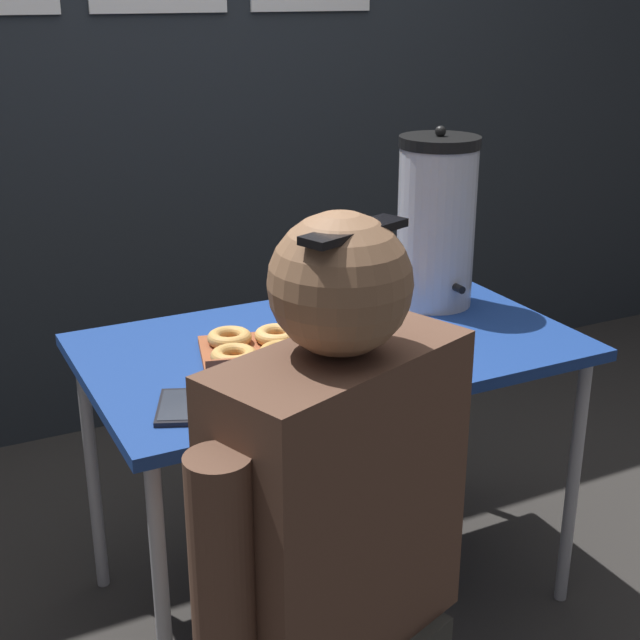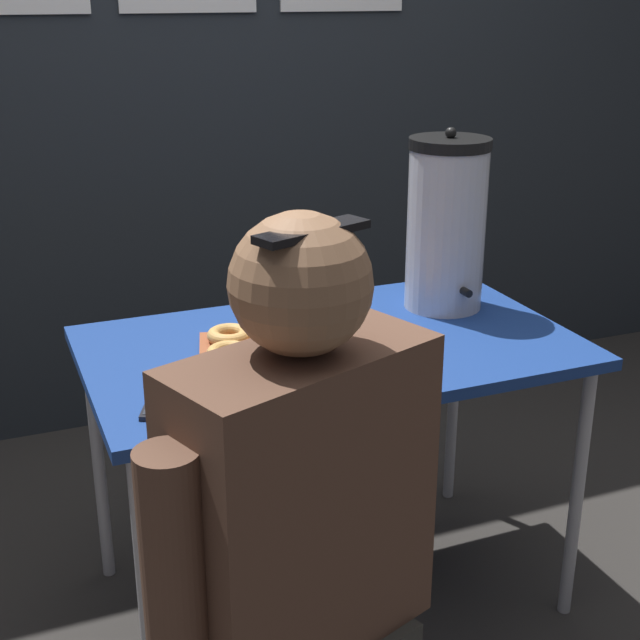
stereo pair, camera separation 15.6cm
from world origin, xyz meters
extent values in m
plane|color=#2D2B28|center=(0.00, 0.00, 0.00)|extent=(12.00, 12.00, 0.00)
cube|color=#23282D|center=(0.00, 1.26, 1.29)|extent=(6.00, 0.10, 2.58)
cube|color=navy|center=(0.00, 0.00, 0.70)|extent=(1.15, 0.69, 0.03)
cylinder|color=#ADADB2|center=(-0.53, -0.30, 0.34)|extent=(0.03, 0.03, 0.68)
cylinder|color=#ADADB2|center=(0.53, -0.30, 0.34)|extent=(0.03, 0.03, 0.68)
cylinder|color=#ADADB2|center=(-0.53, 0.30, 0.34)|extent=(0.03, 0.03, 0.68)
cylinder|color=#ADADB2|center=(0.53, 0.30, 0.34)|extent=(0.03, 0.03, 0.68)
cube|color=brown|center=(-0.09, -0.04, 0.72)|extent=(0.51, 0.35, 0.02)
cube|color=brown|center=(-0.12, -0.15, 0.74)|extent=(0.45, 0.13, 0.04)
torus|color=tan|center=(-0.26, -0.05, 0.74)|extent=(0.12, 0.12, 0.03)
torus|color=#CC9447|center=(-0.16, -0.08, 0.74)|extent=(0.14, 0.14, 0.03)
torus|color=tan|center=(-0.05, -0.10, 0.74)|extent=(0.11, 0.11, 0.03)
torus|color=tan|center=(0.05, -0.13, 0.74)|extent=(0.13, 0.13, 0.03)
torus|color=tan|center=(-0.23, 0.06, 0.74)|extent=(0.13, 0.13, 0.03)
torus|color=#E0A85C|center=(-0.13, 0.03, 0.74)|extent=(0.12, 0.12, 0.03)
torus|color=#E3AB5F|center=(-0.03, 0.00, 0.74)|extent=(0.10, 0.10, 0.03)
torus|color=#E4AC5F|center=(0.09, -0.03, 0.74)|extent=(0.14, 0.14, 0.03)
cylinder|color=silver|center=(0.37, 0.13, 0.92)|extent=(0.20, 0.20, 0.41)
cylinder|color=black|center=(0.37, 0.13, 1.14)|extent=(0.21, 0.21, 0.03)
sphere|color=black|center=(0.37, 0.13, 1.16)|extent=(0.03, 0.03, 0.03)
cylinder|color=black|center=(0.37, 0.02, 0.78)|extent=(0.02, 0.05, 0.02)
cube|color=black|center=(-0.44, -0.18, 0.72)|extent=(0.13, 0.17, 0.01)
cube|color=#2D333D|center=(-0.44, -0.18, 0.72)|extent=(0.11, 0.15, 0.00)
cube|color=brown|center=(-0.32, -0.65, 0.73)|extent=(0.47, 0.33, 0.52)
sphere|color=#8E6647|center=(-0.32, -0.65, 1.09)|extent=(0.21, 0.21, 0.21)
cube|color=black|center=(-0.31, -0.68, 1.18)|extent=(0.19, 0.11, 0.01)
cylinder|color=brown|center=(-0.09, -0.57, 0.70)|extent=(0.09, 0.09, 0.42)
cylinder|color=brown|center=(-0.55, -0.74, 0.70)|extent=(0.09, 0.09, 0.42)
camera|label=1|loc=(-0.90, -1.74, 1.50)|focal=50.00mm
camera|label=2|loc=(-0.76, -1.80, 1.50)|focal=50.00mm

